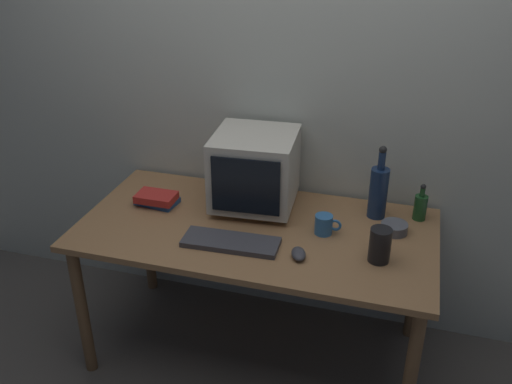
{
  "coord_description": "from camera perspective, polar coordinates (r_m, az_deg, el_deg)",
  "views": [
    {
      "loc": [
        0.62,
        -2.14,
        2.08
      ],
      "look_at": [
        0.0,
        0.0,
        0.92
      ],
      "focal_mm": 39.78,
      "sensor_mm": 36.0,
      "label": 1
    }
  ],
  "objects": [
    {
      "name": "back_wall",
      "position": [
        2.8,
        2.71,
        10.25
      ],
      "size": [
        4.0,
        0.08,
        2.5
      ],
      "primitive_type": "cube",
      "color": "beige",
      "rests_on": "ground"
    },
    {
      "name": "cd_spindle",
      "position": [
        2.62,
        13.72,
        -3.53
      ],
      "size": [
        0.12,
        0.12,
        0.04
      ],
      "primitive_type": "cylinder",
      "color": "#595B66",
      "rests_on": "desk"
    },
    {
      "name": "book_stack",
      "position": [
        2.81,
        -9.96,
        -0.68
      ],
      "size": [
        0.21,
        0.15,
        0.06
      ],
      "color": "#28569E",
      "rests_on": "desk"
    },
    {
      "name": "desk",
      "position": [
        2.64,
        0.0,
        -5.08
      ],
      "size": [
        1.62,
        0.81,
        0.74
      ],
      "color": "#9E7047",
      "rests_on": "ground"
    },
    {
      "name": "mug",
      "position": [
        2.54,
        6.88,
        -3.26
      ],
      "size": [
        0.12,
        0.08,
        0.09
      ],
      "color": "#3370B2",
      "rests_on": "desk"
    },
    {
      "name": "ground_plane",
      "position": [
        3.04,
        0.0,
        -15.58
      ],
      "size": [
        6.0,
        6.0,
        0.0
      ],
      "primitive_type": "plane",
      "color": "#56514C"
    },
    {
      "name": "bottle_short",
      "position": [
        2.74,
        16.2,
        -1.38
      ],
      "size": [
        0.06,
        0.06,
        0.18
      ],
      "color": "#1E4C23",
      "rests_on": "desk"
    },
    {
      "name": "computer_mouse",
      "position": [
        2.38,
        4.3,
        -6.21
      ],
      "size": [
        0.09,
        0.11,
        0.04
      ],
      "primitive_type": "ellipsoid",
      "rotation": [
        0.0,
        0.0,
        0.33
      ],
      "color": "#3F3F47",
      "rests_on": "desk"
    },
    {
      "name": "crt_monitor",
      "position": [
        2.69,
        -0.11,
        2.26
      ],
      "size": [
        0.41,
        0.41,
        0.37
      ],
      "color": "beige",
      "rests_on": "desk"
    },
    {
      "name": "metal_canister",
      "position": [
        2.38,
        12.35,
        -5.24
      ],
      "size": [
        0.09,
        0.09,
        0.15
      ],
      "primitive_type": "cylinder",
      "color": "black",
      "rests_on": "desk"
    },
    {
      "name": "bottle_tall",
      "position": [
        2.68,
        12.21,
        0.14
      ],
      "size": [
        0.09,
        0.09,
        0.36
      ],
      "color": "navy",
      "rests_on": "desk"
    },
    {
      "name": "keyboard",
      "position": [
        2.47,
        -2.54,
        -5.06
      ],
      "size": [
        0.43,
        0.17,
        0.02
      ],
      "primitive_type": "cube",
      "rotation": [
        0.0,
        0.0,
        0.04
      ],
      "color": "#3F3F47",
      "rests_on": "desk"
    }
  ]
}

